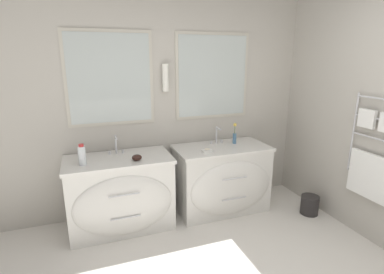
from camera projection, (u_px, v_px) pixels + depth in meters
The scene contains 11 objects.
wall_back at pixel (173, 101), 3.53m from camera, with size 4.87×0.15×2.60m.
wall_right at pixel (368, 112), 2.98m from camera, with size 0.13×4.26×2.60m.
vanity_left at pixel (121, 194), 3.20m from camera, with size 1.10×0.65×0.80m.
vanity_right at pixel (222, 179), 3.59m from camera, with size 1.10×0.65×0.80m.
faucet_left at pixel (116, 145), 3.23m from camera, with size 0.17×0.13×0.21m.
faucet_right at pixel (217, 135), 3.63m from camera, with size 0.17×0.13×0.21m.
toiletry_bottle at pixel (82, 155), 2.90m from camera, with size 0.07×0.07×0.21m.
amenity_bowl at pixel (137, 158), 3.05m from camera, with size 0.10×0.10×0.06m.
flower_vase at pixel (235, 136), 3.63m from camera, with size 0.05×0.05×0.25m.
soap_dish at pixel (207, 151), 3.32m from camera, with size 0.11×0.08×0.04m.
waste_bin at pixel (310, 204), 3.56m from camera, with size 0.21×0.21×0.23m.
Camera 1 is at (-1.00, -1.19, 1.82)m, focal length 28.00 mm.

